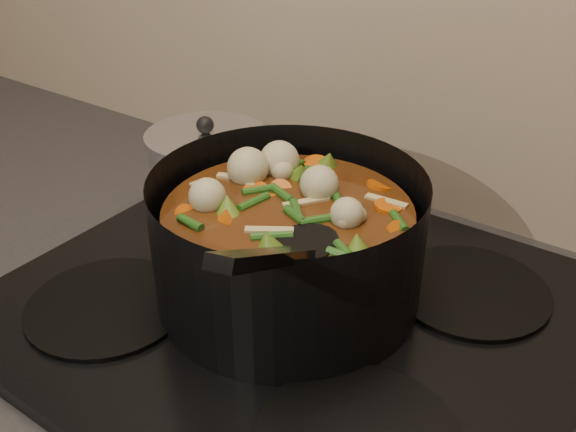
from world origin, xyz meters
The scene contains 3 objects.
stovetop centered at (0.00, 1.93, 0.92)m, with size 0.62×0.54×0.03m.
stockpot centered at (-0.01, 1.94, 1.00)m, with size 0.31×0.39×0.22m.
saucepan centered at (-0.22, 2.04, 0.99)m, with size 0.16×0.16×0.13m.
Camera 1 is at (0.33, 1.45, 1.38)m, focal length 40.00 mm.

